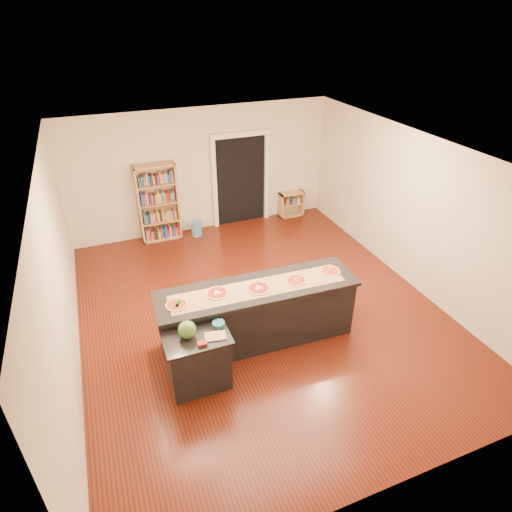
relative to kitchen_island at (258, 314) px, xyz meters
name	(u,v)px	position (x,y,z in m)	size (l,w,h in m)	color
room	(261,240)	(0.32, 0.67, 0.89)	(6.00, 7.00, 2.80)	beige
doorway	(241,175)	(1.22, 4.13, 0.69)	(1.40, 0.09, 2.21)	black
kitchen_island	(258,314)	(0.00, 0.00, 0.00)	(3.06, 0.83, 1.01)	black
side_counter	(198,359)	(-1.10, -0.56, -0.07)	(0.88, 0.65, 0.87)	black
bookshelf	(158,203)	(-0.77, 3.96, 0.37)	(0.87, 0.31, 1.75)	tan
low_shelf	(291,204)	(2.50, 3.99, -0.20)	(0.62, 0.27, 0.62)	tan
waste_bin	(196,228)	(0.00, 3.82, -0.33)	(0.24, 0.24, 0.36)	teal
kraft_paper	(258,288)	(0.00, -0.03, 0.50)	(2.66, 0.48, 0.00)	#98734E
watermelon	(187,330)	(-1.21, -0.54, 0.48)	(0.24, 0.24, 0.24)	#144214
cutting_board	(215,336)	(-0.87, -0.67, 0.37)	(0.28, 0.19, 0.02)	tan
package_red	(202,344)	(-1.07, -0.76, 0.39)	(0.12, 0.09, 0.04)	maroon
package_teal	(219,324)	(-0.76, -0.48, 0.40)	(0.17, 0.17, 0.06)	#195966
pizza_a	(177,305)	(-1.22, 0.00, 0.51)	(0.32, 0.32, 0.02)	#DA9F53
pizza_b	(217,293)	(-0.61, 0.06, 0.51)	(0.34, 0.34, 0.02)	#DA9F53
pizza_c	(259,288)	(0.00, -0.04, 0.51)	(0.35, 0.35, 0.02)	#DA9F53
pizza_d	(296,280)	(0.61, -0.06, 0.51)	(0.35, 0.35, 0.02)	#DA9F53
pizza_e	(330,271)	(1.22, -0.02, 0.51)	(0.32, 0.32, 0.02)	#DA9F53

